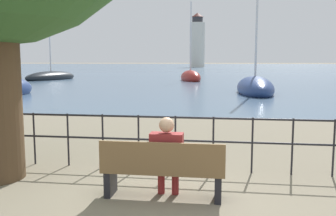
{
  "coord_description": "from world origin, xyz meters",
  "views": [
    {
      "loc": [
        0.87,
        -5.46,
        2.07
      ],
      "look_at": [
        0.0,
        0.5,
        1.32
      ],
      "focal_mm": 40.0,
      "sensor_mm": 36.0,
      "label": 1
    }
  ],
  "objects": [
    {
      "name": "sailboat_3",
      "position": [
        2.95,
        19.36,
        0.35
      ],
      "size": [
        2.48,
        7.15,
        9.71
      ],
      "rotation": [
        0.0,
        0.0,
        0.04
      ],
      "color": "navy",
      "rests_on": "ground_plane"
    },
    {
      "name": "ground_plane",
      "position": [
        0.0,
        0.0,
        0.0
      ],
      "size": [
        1000.0,
        1000.0,
        0.0
      ],
      "primitive_type": "plane",
      "color": "#7A705B"
    },
    {
      "name": "seated_person_left",
      "position": [
        0.05,
        0.01,
        0.69
      ],
      "size": [
        0.5,
        0.35,
        1.24
      ],
      "color": "maroon",
      "rests_on": "ground_plane"
    },
    {
      "name": "promenade_railing",
      "position": [
        0.0,
        1.47,
        0.69
      ],
      "size": [
        15.82,
        0.04,
        1.05
      ],
      "color": "black",
      "rests_on": "ground_plane"
    },
    {
      "name": "harbor_lighthouse",
      "position": [
        -8.08,
        125.66,
        8.66
      ],
      "size": [
        5.18,
        5.18,
        18.62
      ],
      "color": "silver",
      "rests_on": "ground_plane"
    },
    {
      "name": "park_bench",
      "position": [
        0.0,
        -0.06,
        0.44
      ],
      "size": [
        1.87,
        0.45,
        0.9
      ],
      "color": "brown",
      "rests_on": "ground_plane"
    },
    {
      "name": "sailboat_2",
      "position": [
        -18.41,
        34.66,
        0.32
      ],
      "size": [
        4.22,
        8.17,
        11.79
      ],
      "rotation": [
        0.0,
        0.0,
        -0.24
      ],
      "color": "black",
      "rests_on": "ground_plane"
    },
    {
      "name": "sailboat_1",
      "position": [
        -12.59,
        15.55,
        0.36
      ],
      "size": [
        3.03,
        5.72,
        9.07
      ],
      "rotation": [
        0.0,
        0.0,
        -0.09
      ],
      "color": "navy",
      "rests_on": "ground_plane"
    },
    {
      "name": "harbor_water",
      "position": [
        0.0,
        158.23,
        0.0
      ],
      "size": [
        600.0,
        300.0,
        0.01
      ],
      "color": "#47607A",
      "rests_on": "ground_plane"
    },
    {
      "name": "sailboat_0",
      "position": [
        -2.53,
        34.42,
        0.36
      ],
      "size": [
        3.36,
        5.54,
        8.74
      ],
      "rotation": [
        0.0,
        0.0,
        0.33
      ],
      "color": "maroon",
      "rests_on": "ground_plane"
    }
  ]
}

